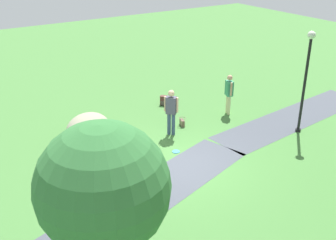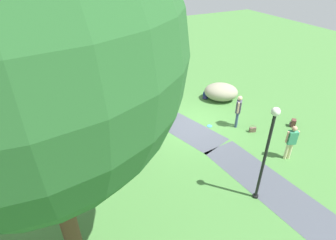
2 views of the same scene
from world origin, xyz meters
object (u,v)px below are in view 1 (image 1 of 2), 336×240
backpack_by_boulder (83,150)px  spare_backpack_on_lawn (164,101)px  young_tree_near_path (103,189)px  frisbee_on_grass (176,152)px  lawn_boulder (88,129)px  woman_with_handbag (171,109)px  lamp_post (306,72)px  man_near_boulder (229,92)px  handbag_on_grass (182,122)px

backpack_by_boulder → spare_backpack_on_lawn: same height
young_tree_near_path → frisbee_on_grass: size_ratio=16.69×
lawn_boulder → woman_with_handbag: 2.99m
lamp_post → spare_backpack_on_lawn: lamp_post is taller
man_near_boulder → woman_with_handbag: bearing=6.7°
woman_with_handbag → spare_backpack_on_lawn: 2.99m
young_tree_near_path → lawn_boulder: 8.00m
handbag_on_grass → backpack_by_boulder: bearing=1.5°
young_tree_near_path → handbag_on_grass: size_ratio=11.93×
lamp_post → frisbee_on_grass: size_ratio=15.08×
lawn_boulder → backpack_by_boulder: 0.95m
lamp_post → handbag_on_grass: lamp_post is taller
young_tree_near_path → backpack_by_boulder: young_tree_near_path is taller
lamp_post → backpack_by_boulder: (7.39, -2.66, -2.10)m
man_near_boulder → frisbee_on_grass: bearing=23.3°
woman_with_handbag → backpack_by_boulder: size_ratio=4.30×
lawn_boulder → woman_with_handbag: woman_with_handbag is taller
backpack_by_boulder → frisbee_on_grass: 3.09m
lawn_boulder → lamp_post: bearing=153.8°
frisbee_on_grass → woman_with_handbag: bearing=-116.5°
young_tree_near_path → backpack_by_boulder: size_ratio=10.34×
woman_with_handbag → backpack_by_boulder: bearing=-5.3°
spare_backpack_on_lawn → frisbee_on_grass: (1.90, 3.77, -0.18)m
young_tree_near_path → man_near_boulder: (-8.34, -6.47, -2.06)m
lamp_post → lawn_boulder: bearing=-26.2°
backpack_by_boulder → spare_backpack_on_lawn: 5.12m
lawn_boulder → handbag_on_grass: 3.61m
young_tree_near_path → lamp_post: bearing=-158.3°
lamp_post → frisbee_on_grass: bearing=-13.8°
spare_backpack_on_lawn → man_near_boulder: bearing=127.4°
lamp_post → woman_with_handbag: 4.90m
man_near_boulder → frisbee_on_grass: man_near_boulder is taller
backpack_by_boulder → handbag_on_grass: bearing=-178.5°
young_tree_near_path → lamp_post: 10.19m
woman_with_handbag → frisbee_on_grass: 1.67m
lawn_boulder → woman_with_handbag: bearing=159.6°
young_tree_near_path → woman_with_handbag: bearing=-131.1°
spare_backpack_on_lawn → lawn_boulder: bearing=20.7°
lamp_post → woman_with_handbag: bearing=-29.9°
lamp_post → spare_backpack_on_lawn: bearing=-60.4°
lawn_boulder → backpack_by_boulder: bearing=54.1°
young_tree_near_path → man_near_boulder: bearing=-142.2°
lamp_post → spare_backpack_on_lawn: size_ratio=9.34×
backpack_by_boulder → spare_backpack_on_lawn: size_ratio=1.00×
spare_backpack_on_lawn → frisbee_on_grass: 4.23m
lawn_boulder → spare_backpack_on_lawn: lawn_boulder is taller
young_tree_near_path → lawn_boulder: young_tree_near_path is taller
man_near_boulder → young_tree_near_path: bearing=37.8°
man_near_boulder → spare_backpack_on_lawn: size_ratio=4.10×
woman_with_handbag → frisbee_on_grass: bearing=63.5°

